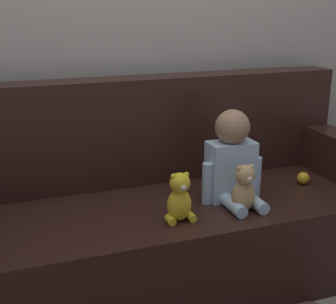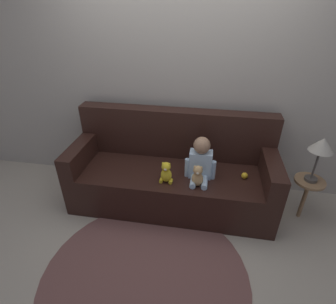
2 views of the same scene
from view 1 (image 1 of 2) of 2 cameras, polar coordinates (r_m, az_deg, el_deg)
name	(u,v)px [view 1 (image 1 of 2)]	position (r m, az deg, el deg)	size (l,w,h in m)	color
ground_plane	(167,281)	(2.51, -0.18, -15.45)	(12.00, 12.00, 0.00)	#B7AD99
wall_back	(135,17)	(2.56, -4.02, 16.12)	(8.00, 0.05, 2.60)	#ADA89E
couch	(162,215)	(2.39, -0.71, -7.64)	(2.17, 0.80, 1.01)	black
person_baby	(232,161)	(2.26, 7.83, -1.07)	(0.31, 0.32, 0.44)	silver
teddy_bear_brown	(244,189)	(2.16, 9.23, -4.44)	(0.11, 0.10, 0.23)	tan
plush_toy_side	(180,198)	(2.05, 1.42, -5.68)	(0.13, 0.10, 0.23)	yellow
toy_ball	(303,178)	(2.58, 16.16, -3.06)	(0.07, 0.07, 0.07)	gold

